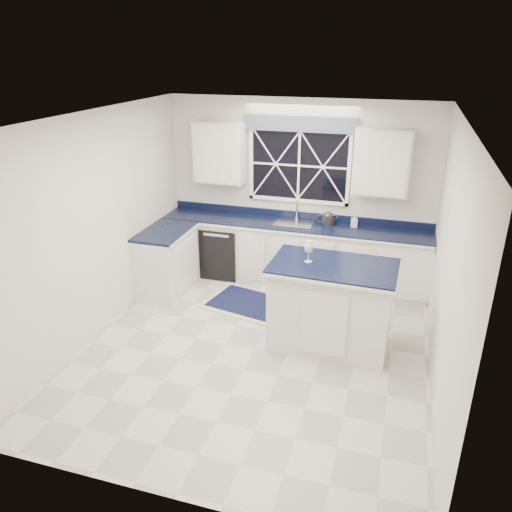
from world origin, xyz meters
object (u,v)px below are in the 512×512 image
(island, at_px, (331,306))
(soap_bottle, at_px, (354,221))
(dishwasher, at_px, (224,249))
(kettle, at_px, (328,218))
(faucet, at_px, (297,210))
(wine_glass, at_px, (309,248))

(island, distance_m, soap_bottle, 1.79)
(soap_bottle, bearing_deg, island, -91.36)
(dishwasher, distance_m, kettle, 1.71)
(faucet, xyz_separation_m, wine_glass, (0.53, -1.80, 0.14))
(island, height_order, kettle, kettle)
(dishwasher, relative_size, soap_bottle, 4.26)
(island, bearing_deg, soap_bottle, 90.56)
(kettle, distance_m, soap_bottle, 0.38)
(dishwasher, height_order, wine_glass, wine_glass)
(island, distance_m, wine_glass, 0.77)
(dishwasher, relative_size, kettle, 2.62)
(soap_bottle, bearing_deg, faucet, 174.71)
(faucet, xyz_separation_m, soap_bottle, (0.87, -0.08, -0.06))
(dishwasher, relative_size, island, 0.56)
(faucet, relative_size, soap_bottle, 1.57)
(soap_bottle, bearing_deg, dishwasher, -176.68)
(dishwasher, bearing_deg, island, -39.72)
(wine_glass, xyz_separation_m, soap_bottle, (0.33, 1.72, -0.21))
(kettle, xyz_separation_m, wine_glass, (0.05, -1.70, 0.20))
(island, relative_size, wine_glass, 5.69)
(dishwasher, relative_size, faucet, 2.72)
(kettle, height_order, soap_bottle, kettle)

